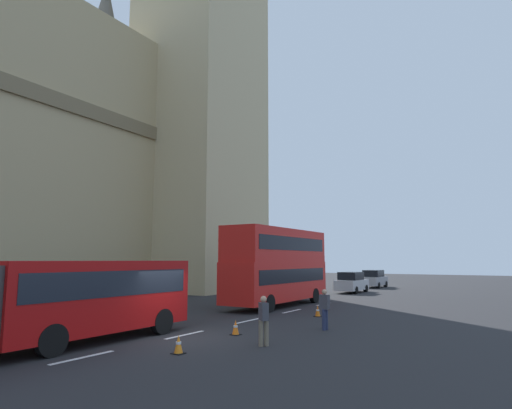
# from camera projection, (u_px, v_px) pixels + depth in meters

# --- Properties ---
(ground_plane) EXTENTS (160.00, 160.00, 0.00)m
(ground_plane) POSITION_uv_depth(u_px,v_px,m) (175.00, 337.00, 16.19)
(ground_plane) COLOR #262628
(lane_centre_marking) EXTENTS (29.80, 0.16, 0.01)m
(lane_centre_marking) POSITION_uv_depth(u_px,v_px,m) (185.00, 335.00, 16.67)
(lane_centre_marking) COLOR silver
(lane_centre_marking) RESTS_ON ground_plane
(double_decker_bus) EXTENTS (9.73, 2.54, 4.90)m
(double_decker_bus) POSITION_uv_depth(u_px,v_px,m) (278.00, 263.00, 27.47)
(double_decker_bus) COLOR red
(double_decker_bus) RESTS_ON ground_plane
(sedan_lead) EXTENTS (4.40, 1.86, 1.85)m
(sedan_lead) POSITION_uv_depth(u_px,v_px,m) (352.00, 282.00, 38.46)
(sedan_lead) COLOR #B7B7BC
(sedan_lead) RESTS_ON ground_plane
(sedan_trailing) EXTENTS (4.40, 1.86, 1.85)m
(sedan_trailing) POSITION_uv_depth(u_px,v_px,m) (374.00, 279.00, 45.53)
(sedan_trailing) COLOR gray
(sedan_trailing) RESTS_ON ground_plane
(traffic_cone_west) EXTENTS (0.36, 0.36, 0.58)m
(traffic_cone_west) POSITION_uv_depth(u_px,v_px,m) (179.00, 345.00, 13.36)
(traffic_cone_west) COLOR black
(traffic_cone_west) RESTS_ON ground_plane
(traffic_cone_middle) EXTENTS (0.36, 0.36, 0.58)m
(traffic_cone_middle) POSITION_uv_depth(u_px,v_px,m) (236.00, 328.00, 16.70)
(traffic_cone_middle) COLOR black
(traffic_cone_middle) RESTS_ON ground_plane
(traffic_cone_east) EXTENTS (0.36, 0.36, 0.58)m
(traffic_cone_east) POSITION_uv_depth(u_px,v_px,m) (318.00, 311.00, 22.09)
(traffic_cone_east) COLOR black
(traffic_cone_east) RESTS_ON ground_plane
(pedestrian_near_cones) EXTENTS (0.44, 0.46, 1.69)m
(pedestrian_near_cones) POSITION_uv_depth(u_px,v_px,m) (264.00, 319.00, 14.62)
(pedestrian_near_cones) COLOR #726651
(pedestrian_near_cones) RESTS_ON ground_plane
(pedestrian_by_kerb) EXTENTS (0.36, 0.42, 1.69)m
(pedestrian_by_kerb) POSITION_uv_depth(u_px,v_px,m) (325.00, 308.00, 17.97)
(pedestrian_by_kerb) COLOR #262D4C
(pedestrian_by_kerb) RESTS_ON ground_plane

